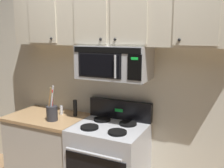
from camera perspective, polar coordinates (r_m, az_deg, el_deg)
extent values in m
cube|color=silver|center=(3.00, 2.49, 0.99)|extent=(5.20, 0.10, 2.70)
cube|color=#B7BABF|center=(2.98, -0.61, -17.51)|extent=(0.76, 0.64, 0.90)
cylinder|color=#B7BABF|center=(2.57, -4.27, -15.19)|extent=(0.61, 0.03, 0.03)
cube|color=black|center=(3.00, 1.79, -5.68)|extent=(0.76, 0.07, 0.22)
cube|color=#19D83F|center=(2.97, 1.51, -5.86)|extent=(0.10, 0.00, 0.04)
cylinder|color=black|center=(2.74, -4.99, -9.50)|extent=(0.19, 0.19, 0.02)
cylinder|color=black|center=(2.60, 1.19, -10.61)|extent=(0.19, 0.19, 0.02)
cylinder|color=black|center=(2.97, -2.21, -7.82)|extent=(0.19, 0.19, 0.02)
cylinder|color=black|center=(2.84, 3.56, -8.72)|extent=(0.19, 0.19, 0.02)
cube|color=#B7BABF|center=(2.74, 0.50, 4.82)|extent=(0.76, 0.39, 0.35)
cube|color=black|center=(2.55, -1.42, 7.50)|extent=(0.73, 0.01, 0.06)
cube|color=black|center=(2.60, -2.86, 4.13)|extent=(0.49, 0.01, 0.25)
cube|color=black|center=(2.60, -2.88, 4.13)|extent=(0.44, 0.01, 0.22)
cube|color=black|center=(2.44, 4.99, 3.66)|extent=(0.14, 0.01, 0.25)
cube|color=#19D83F|center=(2.43, 4.98, 5.63)|extent=(0.07, 0.00, 0.03)
cylinder|color=#B7BABF|center=(2.50, 0.68, 3.85)|extent=(0.02, 0.02, 0.23)
cube|color=beige|center=(2.76, 0.79, 14.21)|extent=(2.50, 0.33, 0.55)
cube|color=beige|center=(3.07, -15.26, 13.52)|extent=(0.38, 0.01, 0.51)
sphere|color=black|center=(2.97, -13.31, 9.74)|extent=(0.03, 0.03, 0.03)
cube|color=beige|center=(2.71, -4.96, 14.23)|extent=(0.38, 0.01, 0.51)
sphere|color=black|center=(2.63, -2.56, 9.89)|extent=(0.03, 0.03, 0.03)
cube|color=beige|center=(2.52, 3.57, 14.49)|extent=(0.38, 0.01, 0.51)
sphere|color=black|center=(2.55, 0.65, 9.86)|extent=(0.03, 0.03, 0.03)
cube|color=beige|center=(2.35, 18.13, 14.23)|extent=(0.38, 0.01, 0.51)
sphere|color=black|center=(2.36, 14.62, 9.42)|extent=(0.03, 0.03, 0.03)
cube|color=#BCB7AD|center=(3.41, -13.71, -14.29)|extent=(0.90, 0.62, 0.86)
cube|color=tan|center=(3.24, -14.07, -7.07)|extent=(0.93, 0.65, 0.03)
cylinder|color=#2D2D33|center=(3.03, -13.12, -6.33)|extent=(0.13, 0.13, 0.17)
cylinder|color=silver|center=(2.97, -13.17, -3.32)|extent=(0.07, 0.03, 0.32)
cylinder|color=red|center=(2.99, -13.05, -3.68)|extent=(0.06, 0.05, 0.27)
cylinder|color=tan|center=(2.99, -13.45, -3.43)|extent=(0.08, 0.07, 0.30)
cylinder|color=#A87A47|center=(2.98, -13.67, -3.68)|extent=(0.06, 0.02, 0.28)
cylinder|color=white|center=(3.24, -11.12, -5.81)|extent=(0.04, 0.04, 0.09)
cylinder|color=#B7BABF|center=(3.22, -11.16, -4.90)|extent=(0.04, 0.04, 0.02)
cylinder|color=black|center=(3.13, -8.15, -5.27)|extent=(0.05, 0.05, 0.20)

